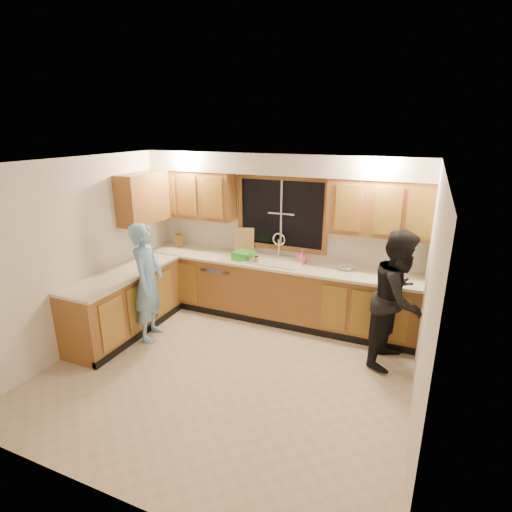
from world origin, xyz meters
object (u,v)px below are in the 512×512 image
(dishwasher, at_px, (224,285))
(dish_crate, at_px, (243,255))
(sink, at_px, (274,265))
(woman, at_px, (398,299))
(man, at_px, (148,282))
(soap_bottle, at_px, (302,257))
(knife_block, at_px, (179,240))
(bowl, at_px, (346,268))
(stove, at_px, (96,320))

(dishwasher, xyz_separation_m, dish_crate, (0.38, -0.07, 0.58))
(sink, bearing_deg, woman, -16.82)
(woman, bearing_deg, man, 115.63)
(dishwasher, distance_m, soap_bottle, 1.40)
(knife_block, bearing_deg, sink, -0.78)
(dish_crate, bearing_deg, woman, -11.38)
(man, xyz_separation_m, soap_bottle, (1.78, 1.32, 0.20))
(knife_block, distance_m, bowl, 2.81)
(stove, height_order, woman, woman)
(man, height_order, woman, woman)
(stove, height_order, man, man)
(knife_block, relative_size, soap_bottle, 1.00)
(man, height_order, knife_block, man)
(soap_bottle, bearing_deg, man, -143.38)
(woman, bearing_deg, knife_block, 92.87)
(knife_block, height_order, bowl, knife_block)
(woman, bearing_deg, bowl, 64.14)
(stove, height_order, bowl, bowl)
(dishwasher, bearing_deg, knife_block, 171.89)
(soap_bottle, bearing_deg, knife_block, 179.14)
(dishwasher, height_order, bowl, bowl)
(soap_bottle, relative_size, bowl, 0.98)
(stove, bearing_deg, sink, 45.39)
(dishwasher, distance_m, dish_crate, 0.69)
(knife_block, bearing_deg, dishwasher, -5.16)
(sink, height_order, stove, sink)
(sink, relative_size, dishwasher, 1.05)
(stove, relative_size, knife_block, 4.22)
(woman, relative_size, bowl, 7.90)
(sink, distance_m, dishwasher, 0.96)
(stove, xyz_separation_m, bowl, (2.86, 1.90, 0.50))
(dishwasher, bearing_deg, bowl, 2.64)
(knife_block, bearing_deg, woman, -7.57)
(woman, relative_size, dish_crate, 6.12)
(dishwasher, distance_m, stove, 2.04)
(man, distance_m, woman, 3.27)
(sink, xyz_separation_m, knife_block, (-1.76, 0.11, 0.16))
(stove, distance_m, dish_crate, 2.25)
(stove, bearing_deg, soap_bottle, 40.84)
(stove, bearing_deg, woman, 19.42)
(dish_crate, bearing_deg, knife_block, 171.01)
(dishwasher, height_order, stove, stove)
(woman, bearing_deg, dishwasher, 92.05)
(knife_block, height_order, soap_bottle, same)
(sink, height_order, bowl, sink)
(sink, xyz_separation_m, bowl, (1.06, 0.07, 0.08))
(man, xyz_separation_m, knife_block, (-0.38, 1.36, 0.20))
(sink, distance_m, dish_crate, 0.49)
(dish_crate, xyz_separation_m, bowl, (1.52, 0.16, -0.04))
(woman, distance_m, bowl, 0.99)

